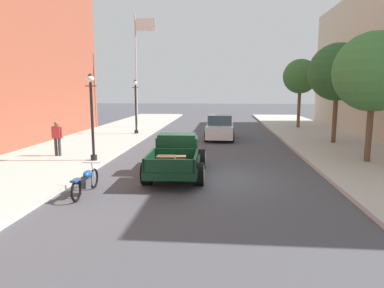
{
  "coord_description": "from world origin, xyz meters",
  "views": [
    {
      "loc": [
        0.64,
        -12.6,
        3.28
      ],
      "look_at": [
        -0.61,
        1.85,
        1.0
      ],
      "focal_mm": 32.39,
      "sensor_mm": 36.0,
      "label": 1
    }
  ],
  "objects": [
    {
      "name": "ground_plane",
      "position": [
        0.0,
        0.0,
        0.0
      ],
      "size": [
        140.0,
        140.0,
        0.0
      ],
      "primitive_type": "plane",
      "color": "#47474C"
    },
    {
      "name": "street_tree_nearest",
      "position": [
        7.06,
        3.03,
        4.02
      ],
      "size": [
        3.39,
        3.39,
        5.58
      ],
      "color": "brown",
      "rests_on": "sidewalk_right"
    },
    {
      "name": "pedestrian_sidewalk_left",
      "position": [
        -7.16,
        3.07,
        1.09
      ],
      "size": [
        0.53,
        0.22,
        1.65
      ],
      "color": "#333338",
      "rests_on": "sidewalk_left"
    },
    {
      "name": "flagpole",
      "position": [
        -6.3,
        16.21,
        5.77
      ],
      "size": [
        1.74,
        0.16,
        9.16
      ],
      "color": "#B2B2B7",
      "rests_on": "sidewalk_left"
    },
    {
      "name": "sidewalk_left",
      "position": [
        -7.25,
        0.0,
        0.07
      ],
      "size": [
        5.5,
        64.0,
        0.15
      ],
      "primitive_type": "cube",
      "color": "#B7B2A8",
      "rests_on": "ground"
    },
    {
      "name": "street_tree_third",
      "position": [
        7.01,
        17.01,
        4.34
      ],
      "size": [
        2.81,
        2.81,
        5.62
      ],
      "color": "brown",
      "rests_on": "sidewalk_right"
    },
    {
      "name": "motorcycle_parked",
      "position": [
        -3.61,
        -2.36,
        0.44
      ],
      "size": [
        0.62,
        2.12,
        0.93
      ],
      "color": "black",
      "rests_on": "ground"
    },
    {
      "name": "hotrod_truck_dark_green",
      "position": [
        -1.09,
        0.59,
        0.75
      ],
      "size": [
        2.29,
        4.98,
        1.58
      ],
      "color": "black",
      "rests_on": "ground"
    },
    {
      "name": "car_background_white",
      "position": [
        0.51,
        10.45,
        0.77
      ],
      "size": [
        1.94,
        4.33,
        1.65
      ],
      "color": "silver",
      "rests_on": "ground"
    },
    {
      "name": "street_tree_second",
      "position": [
        7.32,
        8.6,
        4.28
      ],
      "size": [
        3.34,
        3.34,
        5.82
      ],
      "color": "brown",
      "rests_on": "sidewalk_right"
    },
    {
      "name": "street_lamp_far",
      "position": [
        -5.53,
        11.82,
        2.39
      ],
      "size": [
        0.5,
        0.32,
        3.85
      ],
      "color": "black",
      "rests_on": "sidewalk_left"
    },
    {
      "name": "street_lamp_near",
      "position": [
        -5.07,
        2.2,
        2.39
      ],
      "size": [
        0.5,
        0.32,
        3.85
      ],
      "color": "black",
      "rests_on": "sidewalk_left"
    }
  ]
}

